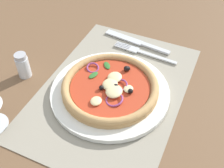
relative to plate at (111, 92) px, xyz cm
name	(u,v)px	position (x,y,z in cm)	size (l,w,h in cm)	color
ground_plane	(113,94)	(1.54, 0.34, -2.20)	(190.00, 140.00, 2.40)	brown
placemat	(113,90)	(1.54, 0.34, -0.80)	(46.85, 32.24, 0.40)	gray
plate	(111,92)	(0.00, 0.00, 0.00)	(27.83, 27.83, 1.21)	silver
pizza	(111,87)	(0.00, -0.02, 1.70)	(22.44, 22.44, 2.61)	tan
fork	(142,52)	(17.35, -1.19, -0.38)	(2.66, 18.06, 0.44)	silver
knife	(136,42)	(21.13, 1.81, -0.35)	(4.01, 20.05, 0.62)	silver
pepper_shaker	(23,65)	(-2.68, 22.66, 2.25)	(3.20, 3.20, 6.70)	silver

